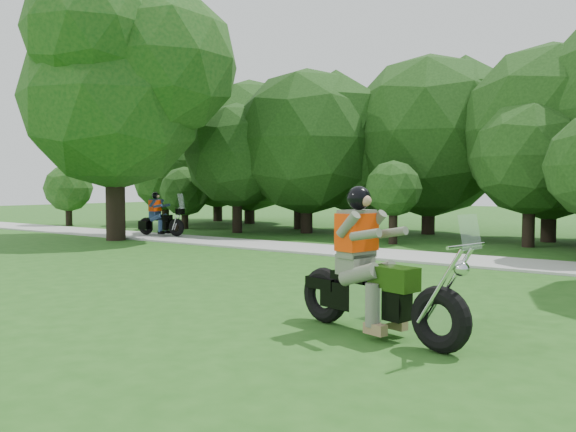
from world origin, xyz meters
The scene contains 6 objects.
ground centered at (0.00, 0.00, 0.00)m, with size 100.00×100.00×0.00m, color #225518.
walkway centered at (0.00, 8.00, 0.03)m, with size 60.00×2.20×0.06m, color #A9A9A3.
tree_line centered at (0.27, 14.88, 3.70)m, with size 40.72×11.86×7.85m.
big_tree_west centered at (-10.54, 6.85, 5.76)m, with size 8.64×6.56×9.96m.
chopper_motorcycle centered at (2.82, 0.18, 0.71)m, with size 2.67×1.11×1.93m.
touring_motorcycle centered at (-10.22, 8.24, 0.66)m, with size 2.18×0.80×1.66m.
Camera 1 is at (6.11, -6.32, 1.92)m, focal length 35.00 mm.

